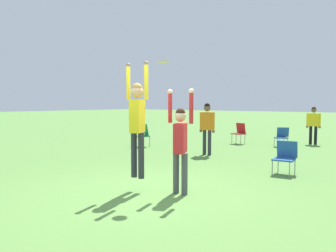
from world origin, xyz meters
name	(u,v)px	position (x,y,z in m)	size (l,w,h in m)	color
ground_plane	(153,193)	(0.00, 0.00, 0.00)	(120.00, 120.00, 0.00)	#56843D
person_jumping	(137,116)	(-0.34, -0.08, 1.51)	(0.58, 0.48, 2.29)	#2D2D38
person_defending	(180,139)	(0.45, 0.29, 1.07)	(0.60, 0.49, 2.03)	#4C4C51
frisbee	(164,62)	(0.11, 0.20, 2.56)	(0.23, 0.23, 0.02)	yellow
camping_chair_0	(282,136)	(-0.34, 8.38, 0.45)	(0.64, 0.70, 0.78)	gray
camping_chair_1	(239,131)	(-2.10, 8.20, 0.53)	(0.61, 0.66, 0.89)	gray
camping_chair_2	(285,155)	(1.46, 3.35, 0.47)	(0.54, 0.58, 0.82)	gray
camping_chair_3	(143,133)	(-4.78, 4.99, 0.53)	(0.75, 0.83, 0.91)	gray
person_spectator_near	(207,124)	(-1.62, 4.70, 1.06)	(0.59, 0.34, 1.75)	#2D2D38
person_spectator_far	(313,122)	(0.46, 9.95, 0.95)	(0.60, 0.22, 1.60)	black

